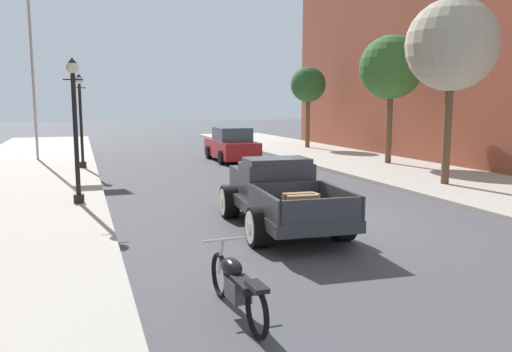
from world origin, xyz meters
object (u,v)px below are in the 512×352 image
object	(u,v)px
street_lamp_far	(81,114)
street_tree_nearest	(452,46)
hotrod_truck_gunmetal	(277,194)
street_lamp_near	(75,120)
street_tree_third	(308,85)
motorcycle_parked	(237,284)
flagpole	(36,39)
street_tree_second	(391,68)
car_background_red	(231,145)

from	to	relation	value
street_lamp_far	street_tree_nearest	distance (m)	14.39
hotrod_truck_gunmetal	street_tree_nearest	distance (m)	8.78
street_lamp_near	street_tree_nearest	size ratio (longest dim) A/B	0.64
street_tree_third	motorcycle_parked	bearing A→B (deg)	-116.79
street_lamp_near	flagpole	bearing A→B (deg)	97.72
flagpole	street_tree_third	bearing A→B (deg)	7.27
street_lamp_near	street_tree_second	xyz separation A→B (m)	(13.15, 5.29, 1.96)
hotrod_truck_gunmetal	street_lamp_far	world-z (taller)	street_lamp_far
street_lamp_far	street_tree_second	world-z (taller)	street_tree_second
car_background_red	street_lamp_far	size ratio (longest dim) A/B	1.12
street_lamp_far	street_tree_second	distance (m)	13.41
motorcycle_parked	street_tree_second	world-z (taller)	street_tree_second
street_lamp_near	street_lamp_far	distance (m)	8.01
motorcycle_parked	street_lamp_far	bearing A→B (deg)	96.45
street_lamp_near	street_tree_second	size ratio (longest dim) A/B	0.69
motorcycle_parked	street_tree_second	size ratio (longest dim) A/B	0.38
street_lamp_near	street_lamp_far	world-z (taller)	same
street_lamp_far	street_tree_nearest	size ratio (longest dim) A/B	0.64
street_tree_second	street_tree_nearest	bearing A→B (deg)	-105.22
car_background_red	street_tree_nearest	size ratio (longest dim) A/B	0.72
motorcycle_parked	street_tree_second	distance (m)	17.90
street_tree_second	motorcycle_parked	bearing A→B (deg)	-129.70
street_lamp_near	street_tree_third	size ratio (longest dim) A/B	0.80
motorcycle_parked	flagpole	size ratio (longest dim) A/B	0.23
street_lamp_near	hotrod_truck_gunmetal	bearing A→B (deg)	-39.20
flagpole	street_tree_third	distance (m)	14.97
flagpole	street_tree_nearest	bearing A→B (deg)	-43.26
street_lamp_far	street_tree_nearest	bearing A→B (deg)	-36.54
motorcycle_parked	street_tree_third	distance (m)	24.89
flagpole	street_tree_second	bearing A→B (deg)	-24.35
motorcycle_parked	street_tree_third	world-z (taller)	street_tree_third
street_lamp_far	street_tree_third	size ratio (longest dim) A/B	0.80
flagpole	street_tree_nearest	distance (m)	18.18
street_tree_nearest	street_tree_second	distance (m)	5.96
street_tree_nearest	street_tree_third	bearing A→B (deg)	83.95
street_tree_third	street_tree_nearest	bearing A→B (deg)	-96.05
flagpole	street_tree_second	size ratio (longest dim) A/B	1.63
street_tree_nearest	street_tree_third	size ratio (longest dim) A/B	1.25
motorcycle_parked	street_lamp_near	xyz separation A→B (m)	(-1.99, 8.15, 1.94)
street_lamp_near	street_lamp_far	bearing A→B (deg)	88.79
hotrod_truck_gunmetal	street_tree_second	bearing A→B (deg)	45.21
street_tree_nearest	flagpole	bearing A→B (deg)	136.74
street_tree_second	street_tree_third	world-z (taller)	street_tree_second
motorcycle_parked	street_tree_third	bearing A→B (deg)	63.21
street_lamp_far	street_tree_third	distance (m)	14.27
street_tree_nearest	hotrod_truck_gunmetal	bearing A→B (deg)	-156.75
street_tree_second	hotrod_truck_gunmetal	bearing A→B (deg)	-134.79
hotrod_truck_gunmetal	flagpole	xyz separation A→B (m)	(-5.99, 15.54, 5.02)
hotrod_truck_gunmetal	street_tree_third	size ratio (longest dim) A/B	1.05
street_tree_nearest	street_tree_second	bearing A→B (deg)	74.78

